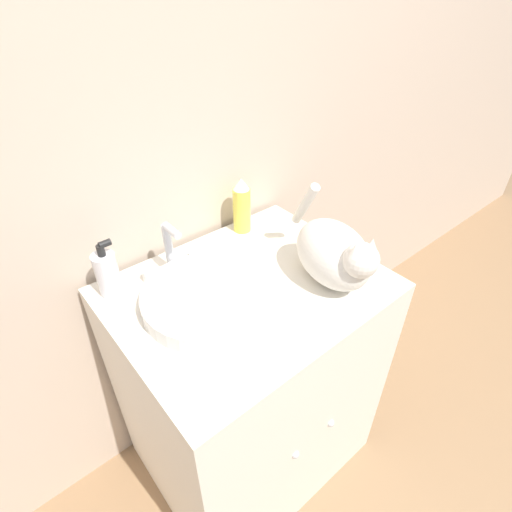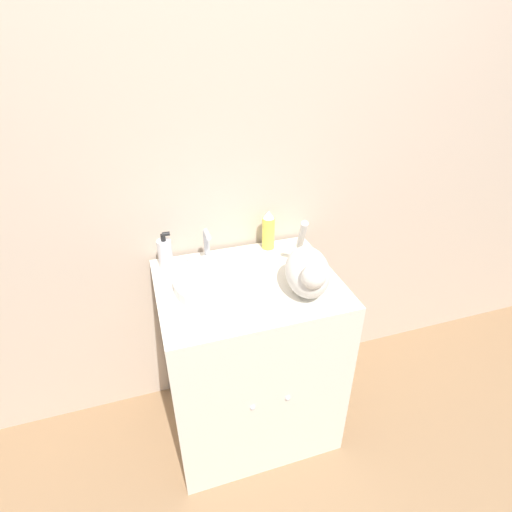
# 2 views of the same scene
# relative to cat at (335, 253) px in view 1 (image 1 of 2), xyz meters

# --- Properties ---
(ground_plane) EXTENTS (8.00, 8.00, 0.00)m
(ground_plane) POSITION_rel_cat_xyz_m (-0.20, -0.17, -0.95)
(ground_plane) COLOR #997551
(wall_back) EXTENTS (6.00, 0.05, 2.50)m
(wall_back) POSITION_rel_cat_xyz_m (-0.20, 0.47, 0.30)
(wall_back) COLOR #C6B29E
(wall_back) RESTS_ON ground_plane
(vanity_cabinet) EXTENTS (0.74, 0.60, 0.86)m
(vanity_cabinet) POSITION_rel_cat_xyz_m (-0.20, 0.13, -0.52)
(vanity_cabinet) COLOR silver
(vanity_cabinet) RESTS_ON ground_plane
(sink_basin) EXTENTS (0.34, 0.34, 0.05)m
(sink_basin) POSITION_rel_cat_xyz_m (-0.33, 0.14, -0.07)
(sink_basin) COLOR silver
(sink_basin) RESTS_ON vanity_cabinet
(faucet) EXTENTS (0.18, 0.08, 0.17)m
(faucet) POSITION_rel_cat_xyz_m (-0.33, 0.32, -0.02)
(faucet) COLOR silver
(faucet) RESTS_ON vanity_cabinet
(cat) EXTENTS (0.23, 0.37, 0.25)m
(cat) POSITION_rel_cat_xyz_m (0.00, 0.00, 0.00)
(cat) COLOR silver
(cat) RESTS_ON vanity_cabinet
(soap_bottle) EXTENTS (0.06, 0.06, 0.17)m
(soap_bottle) POSITION_rel_cat_xyz_m (-0.50, 0.35, -0.03)
(soap_bottle) COLOR silver
(soap_bottle) RESTS_ON vanity_cabinet
(spray_bottle) EXTENTS (0.06, 0.06, 0.19)m
(spray_bottle) POSITION_rel_cat_xyz_m (-0.03, 0.37, -0.00)
(spray_bottle) COLOR #EADB4C
(spray_bottle) RESTS_ON vanity_cabinet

